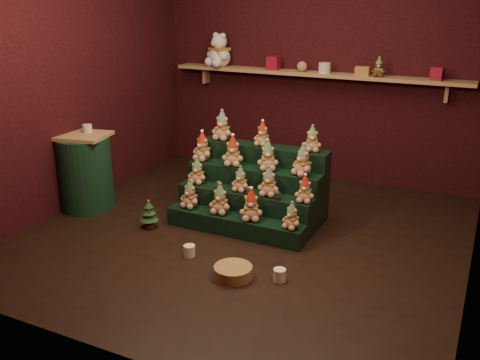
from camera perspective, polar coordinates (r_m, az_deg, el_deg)
The scene contains 40 objects.
ground at distance 5.18m, azimuth 0.59°, elevation -5.82°, with size 4.00×4.00×0.00m, color black.
back_wall at distance 6.65m, azimuth 8.38°, elevation 12.19°, with size 4.00×0.10×2.80m, color black.
front_wall at distance 3.08m, azimuth -15.92°, elevation 3.47°, with size 4.00×0.10×2.80m, color black.
left_wall at distance 5.92m, azimuth -17.92°, elevation 10.62°, with size 0.10×4.00×2.80m, color black.
back_shelf at distance 6.50m, azimuth 7.85°, elevation 11.11°, with size 3.60×0.26×0.24m.
riser_tier_front at distance 5.17m, azimuth -0.57°, elevation -4.82°, with size 1.40×0.22×0.18m, color black.
riser_tier_midfront at distance 5.31m, azimuth 0.49°, elevation -3.06°, with size 1.40×0.22×0.36m, color black.
riser_tier_midback at distance 5.47m, azimuth 1.48°, elevation -1.39°, with size 1.40×0.22×0.54m, color black.
riser_tier_back at distance 5.62m, azimuth 2.42°, elevation 0.18°, with size 1.40×0.22×0.72m, color black.
teddy_0 at distance 5.32m, azimuth -5.37°, elevation -1.48°, with size 0.20×0.18×0.28m, color tan, non-canonical shape.
teddy_1 at distance 5.15m, azimuth -2.14°, elevation -2.02°, with size 0.21×0.19×0.30m, color tan, non-canonical shape.
teddy_2 at distance 5.00m, azimuth 1.19°, elevation -2.65°, with size 0.22×0.20×0.30m, color tan, non-canonical shape.
teddy_3 at distance 4.85m, azimuth 5.55°, elevation -3.80°, with size 0.18×0.16×0.25m, color tan, non-canonical shape.
teddy_4 at distance 5.45m, azimuth -4.59°, elevation 0.99°, with size 0.19×0.17×0.27m, color tan, non-canonical shape.
teddy_5 at distance 5.22m, azimuth 0.05°, elevation 0.10°, with size 0.18×0.16×0.25m, color tan, non-canonical shape.
teddy_6 at distance 5.11m, azimuth 3.08°, elevation -0.14°, with size 0.21×0.18×0.29m, color tan, non-canonical shape.
teddy_7 at distance 4.98m, azimuth 6.94°, elevation -0.95°, with size 0.18×0.16×0.26m, color tan, non-canonical shape.
teddy_8 at distance 5.60m, azimuth -4.03°, elevation 3.60°, with size 0.21×0.19×0.30m, color tan, non-canonical shape.
teddy_9 at distance 5.41m, azimuth -0.77°, elevation 3.12°, with size 0.22×0.20×0.31m, color tan, non-canonical shape.
teddy_10 at distance 5.29m, azimuth 2.99°, elevation 2.64°, with size 0.21×0.19×0.30m, color tan, non-canonical shape.
teddy_11 at distance 5.15m, azimuth 6.73°, elevation 2.13°, with size 0.22×0.20×0.31m, color tan, non-canonical shape.
teddy_12 at distance 5.70m, azimuth -1.91°, elevation 5.85°, with size 0.22×0.20×0.31m, color tan, non-canonical shape.
teddy_13 at distance 5.47m, azimuth 2.42°, elevation 4.95°, with size 0.18×0.16×0.25m, color tan, non-canonical shape.
teddy_14 at distance 5.32m, azimuth 7.72°, elevation 4.39°, with size 0.18×0.17×0.26m, color tan, non-canonical shape.
snow_globe_a at distance 5.29m, azimuth -2.26°, elevation -0.54°, with size 0.07×0.07×0.09m.
snow_globe_b at distance 5.15m, azimuth 0.98°, elevation -1.13°, with size 0.06×0.06×0.09m.
snow_globe_c at distance 5.04m, azimuth 4.01°, elevation -1.61°, with size 0.07×0.07×0.09m.
side_table at distance 5.92m, azimuth -16.20°, elevation 0.84°, with size 0.61×0.57×0.82m.
table_ornament at distance 5.87m, azimuth -15.97°, elevation 5.33°, with size 0.10×0.10×0.08m, color beige.
mini_christmas_tree at distance 5.35m, azimuth -9.68°, elevation -3.56°, with size 0.18×0.18×0.31m.
mug_left at distance 4.78m, azimuth -5.42°, elevation -7.53°, with size 0.10×0.10×0.10m, color beige.
mug_right at distance 4.39m, azimuth 4.24°, elevation -10.07°, with size 0.10×0.10×0.10m, color beige.
wicker_basket at distance 4.43m, azimuth -0.74°, elevation -9.78°, with size 0.32×0.32×0.10m, color olive.
white_bear at distance 6.92m, azimuth -2.22°, elevation 14.16°, with size 0.37×0.34×0.52m, color white, non-canonical shape.
brown_bear at distance 6.26m, azimuth 14.59°, elevation 11.58°, with size 0.15×0.14×0.21m, color #493118, non-canonical shape.
gift_tin_red_a at distance 6.64m, azimuth 3.59°, elevation 12.33°, with size 0.14×0.14×0.16m, color maroon.
gift_tin_cream at distance 6.43m, azimuth 9.01°, elevation 11.73°, with size 0.14×0.14×0.12m, color beige.
gift_tin_red_b at distance 6.18m, azimuth 20.22°, elevation 10.60°, with size 0.12×0.12×0.14m, color maroon.
shelf_plush_ball at distance 6.51m, azimuth 6.64°, elevation 11.93°, with size 0.12×0.12×0.12m, color tan.
scarf_gift_box at distance 6.31m, azimuth 12.95°, elevation 11.26°, with size 0.16×0.10×0.10m, color orange.
Camera 1 is at (2.00, -4.25, 2.20)m, focal length 40.00 mm.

